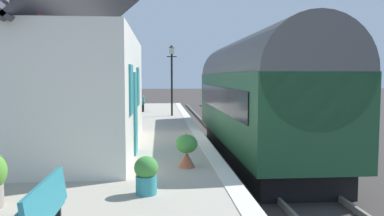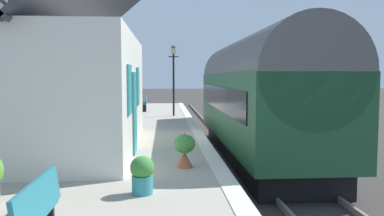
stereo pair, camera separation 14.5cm
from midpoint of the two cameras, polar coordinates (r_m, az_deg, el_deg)
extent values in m
plane|color=#383330|center=(13.55, 6.44, -7.71)|extent=(160.00, 160.00, 0.00)
cube|color=#A39B8C|center=(13.36, -12.03, -5.98)|extent=(32.00, 6.58, 0.90)
cube|color=beige|center=(13.22, 1.43, -3.98)|extent=(32.00, 0.36, 0.02)
cube|color=gray|center=(13.92, 13.07, -7.17)|extent=(52.00, 0.08, 0.14)
cube|color=gray|center=(13.57, 7.20, -7.39)|extent=(52.00, 0.08, 0.14)
cube|color=black|center=(14.11, 9.72, -5.80)|extent=(10.04, 2.29, 0.70)
cube|color=#1E4C2D|center=(13.92, 9.80, 0.29)|extent=(10.91, 2.70, 2.30)
cylinder|color=#515154|center=(13.89, 9.87, 5.02)|extent=(10.91, 2.65, 2.65)
cube|color=black|center=(13.64, 4.25, 1.46)|extent=(9.28, 0.03, 0.80)
cylinder|color=black|center=(17.27, 7.13, -3.86)|extent=(0.70, 2.16, 0.70)
cylinder|color=black|center=(11.03, 13.83, -8.81)|extent=(0.70, 2.16, 0.70)
cube|color=black|center=(19.26, 5.91, 2.71)|extent=(0.04, 2.16, 0.90)
cylinder|color=#F2EDCC|center=(19.33, 5.87, -0.18)|extent=(0.06, 0.24, 0.24)
cube|color=red|center=(19.42, 5.84, -1.51)|extent=(0.16, 2.56, 0.24)
cube|color=silver|center=(11.18, -18.59, 2.13)|extent=(6.87, 4.15, 3.09)
cube|color=#38383F|center=(11.13, -13.57, 14.80)|extent=(7.37, 2.33, 2.01)
cube|color=#38383F|center=(11.64, -24.00, 14.08)|extent=(7.37, 2.33, 2.01)
cube|color=teal|center=(10.19, -8.03, -0.69)|extent=(0.90, 0.06, 2.10)
cube|color=teal|center=(8.76, -8.70, 2.70)|extent=(0.80, 0.05, 1.10)
cube|color=teal|center=(11.55, -7.59, 3.17)|extent=(0.80, 0.05, 1.10)
cube|color=#26727F|center=(22.58, -7.01, 0.69)|extent=(1.41, 0.44, 0.06)
cube|color=#26727F|center=(22.56, -6.56, 1.28)|extent=(1.40, 0.14, 0.40)
cube|color=black|center=(22.04, -7.04, 0.00)|extent=(0.07, 0.36, 0.44)
cube|color=black|center=(23.15, -6.97, 0.22)|extent=(0.07, 0.36, 0.44)
cube|color=#26727F|center=(4.54, -20.77, -12.38)|extent=(1.40, 0.11, 0.40)
cone|color=gray|center=(17.15, -18.41, -1.74)|extent=(0.48, 0.48, 0.31)
cylinder|color=gray|center=(17.16, -18.40, -2.16)|extent=(0.26, 0.26, 0.06)
ellipsoid|color=#2D7233|center=(17.11, -18.44, -0.40)|extent=(0.70, 0.70, 0.58)
cone|color=teal|center=(24.88, -9.59, 0.41)|extent=(0.36, 0.36, 0.37)
cylinder|color=teal|center=(24.89, -9.59, 0.05)|extent=(0.20, 0.20, 0.06)
ellipsoid|color=#3D8438|center=(24.86, -9.60, 1.15)|extent=(0.39, 0.39, 0.43)
cylinder|color=teal|center=(6.75, -6.66, -11.12)|extent=(0.36, 0.36, 0.32)
ellipsoid|color=#3D8438|center=(6.68, -6.69, -8.65)|extent=(0.40, 0.40, 0.39)
cone|color=#9E5138|center=(8.61, -0.63, -7.52)|extent=(0.37, 0.37, 0.35)
cylinder|color=#9E5138|center=(8.64, -0.63, -8.46)|extent=(0.21, 0.21, 0.06)
ellipsoid|color=#3D8438|center=(8.54, -0.63, -5.26)|extent=(0.48, 0.48, 0.41)
cone|color=#CE4C38|center=(8.51, -0.64, -4.15)|extent=(0.09, 0.09, 0.19)
cone|color=gray|center=(21.50, -12.95, -0.42)|extent=(0.43, 0.43, 0.28)
cylinder|color=gray|center=(21.51, -12.95, -0.71)|extent=(0.24, 0.24, 0.06)
ellipsoid|color=#2D7233|center=(21.48, -12.97, 0.46)|extent=(0.54, 0.54, 0.44)
cylinder|color=black|center=(19.73, -2.51, 3.41)|extent=(0.10, 0.10, 3.14)
cylinder|color=black|center=(19.75, -2.52, 7.53)|extent=(0.05, 0.50, 0.05)
cube|color=beige|center=(19.76, -2.52, 8.37)|extent=(0.24, 0.24, 0.32)
cone|color=black|center=(19.78, -2.53, 9.01)|extent=(0.32, 0.32, 0.14)
camera|label=1|loc=(0.07, -89.66, 0.03)|focal=36.39mm
camera|label=2|loc=(0.07, 90.34, -0.03)|focal=36.39mm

